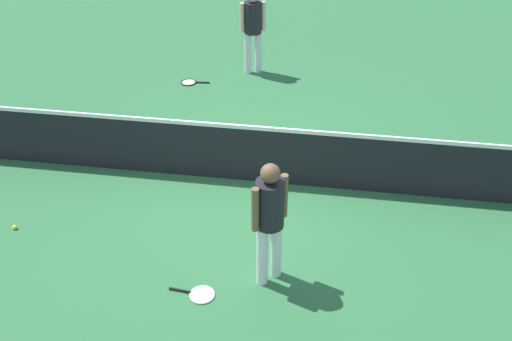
# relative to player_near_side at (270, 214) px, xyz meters

# --- Properties ---
(ground_plane) EXTENTS (40.00, 40.00, 0.00)m
(ground_plane) POSITION_rel_player_near_side_xyz_m (-0.64, 2.08, -1.01)
(ground_plane) COLOR #2D6B3D
(court_net) EXTENTS (10.09, 0.09, 1.07)m
(court_net) POSITION_rel_player_near_side_xyz_m (-0.64, 2.08, -0.51)
(court_net) COLOR #4C4C51
(court_net) RESTS_ON ground_plane
(player_near_side) EXTENTS (0.48, 0.48, 1.70)m
(player_near_side) POSITION_rel_player_near_side_xyz_m (0.00, 0.00, 0.00)
(player_near_side) COLOR white
(player_near_side) RESTS_ON ground_plane
(player_far_side) EXTENTS (0.52, 0.43, 1.70)m
(player_far_side) POSITION_rel_player_near_side_xyz_m (-1.15, 6.00, 0.00)
(player_far_side) COLOR white
(player_far_side) RESTS_ON ground_plane
(tennis_racket_near_player) EXTENTS (0.60, 0.34, 0.03)m
(tennis_racket_near_player) POSITION_rel_player_near_side_xyz_m (-0.79, -0.43, -1.00)
(tennis_racket_near_player) COLOR white
(tennis_racket_near_player) RESTS_ON ground_plane
(tennis_racket_far_player) EXTENTS (0.60, 0.34, 0.03)m
(tennis_racket_far_player) POSITION_rel_player_near_side_xyz_m (-2.32, 5.28, -1.00)
(tennis_racket_far_player) COLOR black
(tennis_racket_far_player) RESTS_ON ground_plane
(tennis_ball_by_net) EXTENTS (0.07, 0.07, 0.07)m
(tennis_ball_by_net) POSITION_rel_player_near_side_xyz_m (-3.61, 0.42, -0.98)
(tennis_ball_by_net) COLOR #C6E033
(tennis_ball_by_net) RESTS_ON ground_plane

